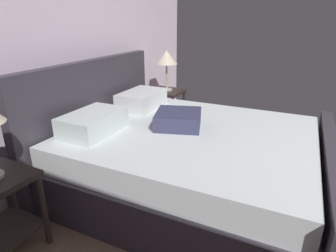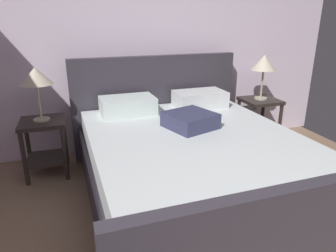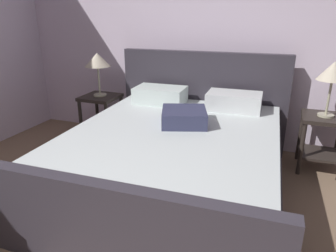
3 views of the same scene
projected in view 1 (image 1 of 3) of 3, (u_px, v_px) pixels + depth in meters
name	position (u px, v px, depth m)	size (l,w,h in m)	color
wall_back	(61.00, 37.00, 2.73)	(4.97, 0.12, 2.77)	silver
bed	(186.00, 157.00, 2.64)	(2.03, 2.35, 1.17)	#37333C
nightstand_right	(167.00, 104.00, 4.07)	(0.44, 0.44, 0.60)	#2E2622
table_lamp_right	(167.00, 58.00, 3.84)	(0.30, 0.30, 0.56)	#B7B293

